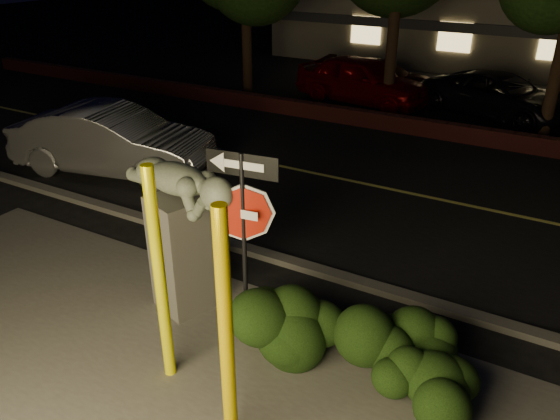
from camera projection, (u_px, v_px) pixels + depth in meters
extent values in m
plane|color=black|center=(433.00, 152.00, 15.15)|extent=(90.00, 90.00, 0.00)
cube|color=black|center=(398.00, 191.00, 12.81)|extent=(80.00, 8.00, 0.01)
cube|color=#BEB64C|center=(398.00, 191.00, 12.81)|extent=(80.00, 0.12, 0.00)
cube|color=#4C4944|center=(324.00, 272.00, 9.59)|extent=(80.00, 0.25, 0.12)
cube|color=#4D181A|center=(446.00, 131.00, 16.06)|extent=(40.00, 0.35, 0.50)
cube|color=black|center=(483.00, 96.00, 20.61)|extent=(40.00, 12.00, 0.01)
cube|color=gray|center=(524.00, 17.00, 25.96)|extent=(22.00, 10.00, 4.00)
cube|color=#333338|center=(506.00, 31.00, 21.99)|extent=(22.00, 0.20, 0.40)
cube|color=#FFD87F|center=(366.00, 30.00, 24.84)|extent=(1.40, 0.08, 1.20)
cube|color=#FFD87F|center=(455.00, 37.00, 23.08)|extent=(1.40, 0.08, 1.20)
cube|color=#FFD87F|center=(558.00, 45.00, 21.32)|extent=(1.40, 0.08, 1.20)
cylinder|color=black|center=(247.00, 43.00, 20.18)|extent=(0.36, 0.36, 3.75)
cylinder|color=black|center=(392.00, 48.00, 17.80)|extent=(0.36, 0.36, 4.25)
cylinder|color=black|center=(557.00, 71.00, 15.35)|extent=(0.36, 0.36, 4.00)
cylinder|color=#FCF306|center=(160.00, 279.00, 6.77)|extent=(0.15, 0.15, 3.05)
cylinder|color=#D6B100|center=(226.00, 341.00, 5.65)|extent=(0.16, 0.16, 3.16)
cylinder|color=black|center=(245.00, 255.00, 7.42)|extent=(0.06, 0.06, 2.93)
cube|color=white|center=(243.00, 213.00, 7.14)|extent=(0.44, 0.09, 0.13)
cube|color=black|center=(242.00, 165.00, 6.83)|extent=(0.99, 0.16, 0.31)
cube|color=white|center=(242.00, 165.00, 6.83)|extent=(0.63, 0.10, 0.13)
cube|color=#4C4944|center=(182.00, 254.00, 8.40)|extent=(0.95, 0.95, 1.92)
sphere|color=gray|center=(217.00, 193.00, 7.08)|extent=(0.45, 0.45, 0.45)
ellipsoid|color=black|center=(288.00, 317.00, 7.66)|extent=(2.25, 1.36, 1.09)
ellipsoid|color=black|center=(392.00, 330.00, 7.42)|extent=(1.67, 0.92, 1.08)
ellipsoid|color=black|center=(413.00, 373.00, 6.77)|extent=(1.59, 1.24, 0.97)
imported|color=#A8A8AD|center=(113.00, 141.00, 13.52)|extent=(5.32, 2.85, 1.66)
imported|color=#700307|center=(363.00, 80.00, 19.35)|extent=(5.15, 2.75, 1.67)
imported|color=#3D0A04|center=(380.00, 78.00, 20.31)|extent=(4.74, 2.33, 1.33)
imported|color=black|center=(500.00, 96.00, 17.82)|extent=(5.62, 4.01, 1.42)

